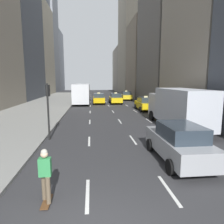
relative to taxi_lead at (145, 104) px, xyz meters
The scene contains 13 objects.
sidewalk_left 15.25m from the taxi_lead, 154.95° to the left, with size 8.00×66.00×0.15m, color gray.
lane_markings 4.94m from the taxi_lead, 149.75° to the left, with size 5.72×56.00×0.01m.
building_row_left 32.29m from the taxi_lead, 134.98° to the left, with size 6.00×82.44×37.29m.
building_row_right 22.25m from the taxi_lead, 72.36° to the left, with size 6.00×81.54×37.27m.
taxi_lead is the anchor object (origin of this frame).
taxi_second 8.68m from the taxi_lead, 108.81° to the left, with size 2.02×4.40×1.87m.
taxi_third 9.99m from the taxi_lead, 124.11° to the left, with size 2.02×4.40×1.87m.
taxi_fourth 14.22m from the taxi_lead, 90.00° to the left, with size 2.02×4.40×1.87m.
sedan_black_near 16.36m from the taxi_lead, 99.86° to the right, with size 2.02×4.58×1.80m.
city_bus 13.15m from the taxi_lead, 129.87° to the left, with size 2.80×11.61×3.25m.
box_truck 9.56m from the taxi_lead, 90.00° to the right, with size 2.58×8.40×3.15m.
skateboarder 20.61m from the taxi_lead, 113.59° to the right, with size 0.36×0.80×1.75m.
traffic_light_pole 15.30m from the taxi_lead, 128.85° to the right, with size 0.24×0.42×3.60m.
Camera 1 is at (-0.02, -4.19, 3.75)m, focal length 32.00 mm.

